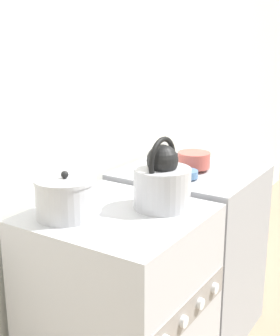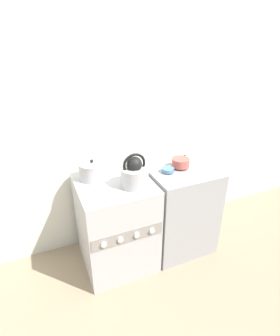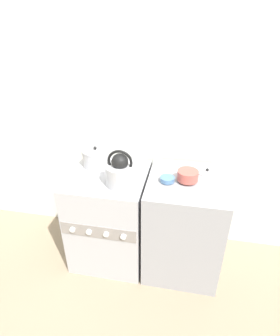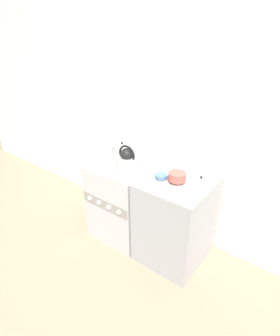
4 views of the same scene
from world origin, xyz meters
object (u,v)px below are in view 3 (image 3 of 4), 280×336
(enamel_bowl, at_px, (188,176))
(small_ceramic_bowl, at_px, (167,179))
(loose_pot_lid, at_px, (207,171))
(stove, at_px, (110,216))
(kettle, at_px, (121,172))
(cooking_pot, at_px, (96,157))

(enamel_bowl, relative_size, small_ceramic_bowl, 1.43)
(small_ceramic_bowl, height_order, loose_pot_lid, small_ceramic_bowl)
(stove, xyz_separation_m, kettle, (0.14, -0.11, 0.52))
(loose_pot_lid, bearing_deg, enamel_bowl, -131.20)
(stove, bearing_deg, small_ceramic_bowl, -4.91)
(enamel_bowl, relative_size, loose_pot_lid, 0.91)
(small_ceramic_bowl, distance_m, loose_pot_lid, 0.36)
(cooking_pot, bearing_deg, loose_pot_lid, 1.74)
(kettle, xyz_separation_m, small_ceramic_bowl, (0.34, 0.07, -0.07))
(stove, distance_m, kettle, 0.55)
(stove, distance_m, loose_pot_lid, 0.91)
(enamel_bowl, height_order, small_ceramic_bowl, enamel_bowl)
(kettle, distance_m, cooking_pot, 0.37)
(enamel_bowl, distance_m, loose_pot_lid, 0.23)
(stove, relative_size, kettle, 2.98)
(stove, distance_m, cooking_pot, 0.53)
(kettle, height_order, cooking_pot, kettle)
(stove, bearing_deg, loose_pot_lid, 12.02)
(loose_pot_lid, bearing_deg, stove, -167.98)
(cooking_pot, height_order, enamel_bowl, cooking_pot)
(stove, distance_m, enamel_bowl, 0.79)
(kettle, bearing_deg, enamel_bowl, 12.06)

